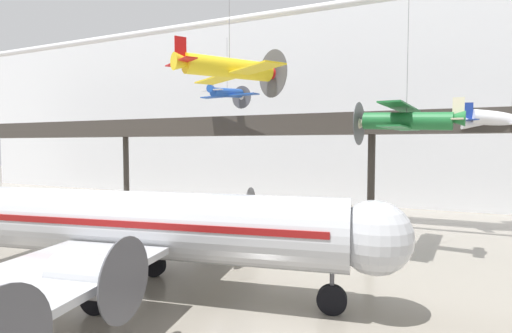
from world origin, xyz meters
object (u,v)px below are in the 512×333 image
Objects in this scene: suspended_plane_white_twin at (511,120)px; suspended_plane_yellow_lowwing at (229,68)px; suspended_plane_green_biplane at (406,120)px; airliner_silver_main at (121,224)px; suspended_plane_blue_trainer at (227,93)px.

suspended_plane_white_twin is 1.05× the size of suspended_plane_yellow_lowwing.
suspended_plane_green_biplane is (-7.09, -9.17, -0.32)m from suspended_plane_white_twin.
airliner_silver_main is at bearing -144.53° from suspended_plane_white_twin.
suspended_plane_green_biplane is at bearing -39.92° from suspended_plane_yellow_lowwing.
suspended_plane_green_biplane is 12.17m from suspended_plane_yellow_lowwing.
airliner_silver_main is 22.25m from suspended_plane_blue_trainer.
airliner_silver_main is 4.72× the size of suspended_plane_blue_trainer.
airliner_silver_main is 3.07× the size of suspended_plane_green_biplane.
airliner_silver_main is at bearing -157.64° from suspended_plane_blue_trainer.
airliner_silver_main is 12.99m from suspended_plane_yellow_lowwing.
suspended_plane_yellow_lowwing is at bearing -142.01° from suspended_plane_blue_trainer.
suspended_plane_white_twin reaches higher than airliner_silver_main.
suspended_plane_blue_trainer and suspended_plane_yellow_lowwing have the same top height.
suspended_plane_yellow_lowwing is at bearing -158.23° from suspended_plane_white_twin.
suspended_plane_blue_trainer is 12.12m from suspended_plane_yellow_lowwing.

